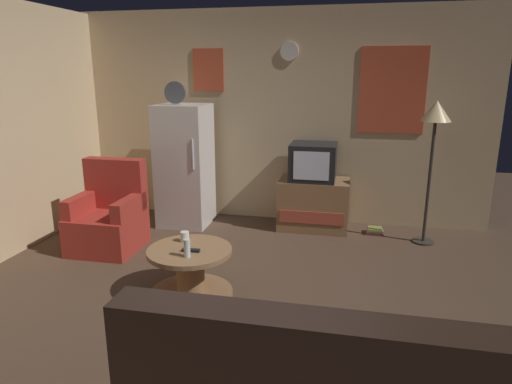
# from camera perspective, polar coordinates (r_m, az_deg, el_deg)

# --- Properties ---
(ground_plane) EXTENTS (12.00, 12.00, 0.00)m
(ground_plane) POSITION_cam_1_polar(r_m,az_deg,el_deg) (3.86, -3.51, -14.24)
(ground_plane) COLOR #4C3828
(wall_with_art) EXTENTS (5.20, 0.12, 2.63)m
(wall_with_art) POSITION_cam_1_polar(r_m,az_deg,el_deg) (5.79, 2.91, 9.39)
(wall_with_art) COLOR #D1B284
(wall_with_art) RESTS_ON ground_plane
(fridge) EXTENTS (0.60, 0.62, 1.77)m
(fridge) POSITION_cam_1_polar(r_m,az_deg,el_deg) (5.68, -8.98, 3.35)
(fridge) COLOR silver
(fridge) RESTS_ON ground_plane
(tv_stand) EXTENTS (0.84, 0.53, 0.61)m
(tv_stand) POSITION_cam_1_polar(r_m,az_deg,el_deg) (5.58, 7.28, -1.53)
(tv_stand) COLOR #8E6642
(tv_stand) RESTS_ON ground_plane
(crt_tv) EXTENTS (0.54, 0.51, 0.44)m
(crt_tv) POSITION_cam_1_polar(r_m,az_deg,el_deg) (5.46, 7.21, 3.80)
(crt_tv) COLOR black
(crt_tv) RESTS_ON tv_stand
(standing_lamp) EXTENTS (0.32, 0.32, 1.59)m
(standing_lamp) POSITION_cam_1_polar(r_m,az_deg,el_deg) (5.21, 21.67, 8.16)
(standing_lamp) COLOR #332D28
(standing_lamp) RESTS_ON ground_plane
(coffee_table) EXTENTS (0.72, 0.72, 0.43)m
(coffee_table) POSITION_cam_1_polar(r_m,az_deg,el_deg) (3.97, -8.27, -10.00)
(coffee_table) COLOR #8E6642
(coffee_table) RESTS_ON ground_plane
(wine_glass) EXTENTS (0.05, 0.05, 0.15)m
(wine_glass) POSITION_cam_1_polar(r_m,az_deg,el_deg) (3.70, -8.70, -7.02)
(wine_glass) COLOR silver
(wine_glass) RESTS_ON coffee_table
(mug_ceramic_white) EXTENTS (0.08, 0.08, 0.09)m
(mug_ceramic_white) POSITION_cam_1_polar(r_m,az_deg,el_deg) (4.04, -8.97, -5.59)
(mug_ceramic_white) COLOR silver
(mug_ceramic_white) RESTS_ON coffee_table
(remote_control) EXTENTS (0.15, 0.05, 0.02)m
(remote_control) POSITION_cam_1_polar(r_m,az_deg,el_deg) (3.83, -8.21, -7.29)
(remote_control) COLOR black
(remote_control) RESTS_ON coffee_table
(armchair) EXTENTS (0.68, 0.68, 0.96)m
(armchair) POSITION_cam_1_polar(r_m,az_deg,el_deg) (5.17, -18.06, -3.16)
(armchair) COLOR #A52D23
(armchair) RESTS_ON ground_plane
(book_stack) EXTENTS (0.21, 0.17, 0.08)m
(book_stack) POSITION_cam_1_polar(r_m,az_deg,el_deg) (5.60, 14.78, -4.76)
(book_stack) COLOR #B1465D
(book_stack) RESTS_ON ground_plane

